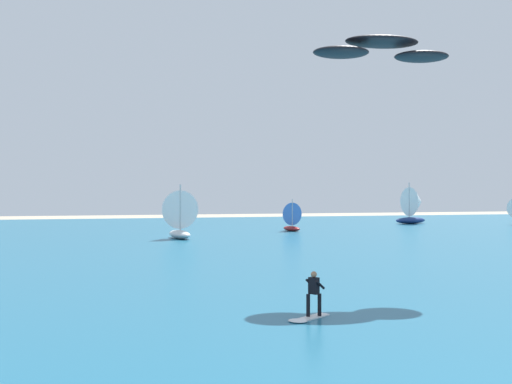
{
  "coord_description": "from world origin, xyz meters",
  "views": [
    {
      "loc": [
        -4.64,
        -1.77,
        4.75
      ],
      "look_at": [
        0.72,
        21.12,
        4.62
      ],
      "focal_mm": 42.79,
      "sensor_mm": 36.0,
      "label": 1
    }
  ],
  "objects_px": {
    "sailboat_mid_left": "(289,216)",
    "kitesurfer": "(311,302)",
    "sailboat_trailing": "(177,214)",
    "sailboat_far_right": "(414,205)",
    "kite": "(382,49)"
  },
  "relations": [
    {
      "from": "sailboat_mid_left",
      "to": "sailboat_far_right",
      "type": "relative_size",
      "value": 0.64
    },
    {
      "from": "kitesurfer",
      "to": "sailboat_mid_left",
      "type": "bearing_deg",
      "value": 74.63
    },
    {
      "from": "sailboat_mid_left",
      "to": "sailboat_trailing",
      "type": "bearing_deg",
      "value": -151.57
    },
    {
      "from": "kitesurfer",
      "to": "sailboat_mid_left",
      "type": "xyz_separation_m",
      "value": [
        12.02,
        43.71,
        1.0
      ]
    },
    {
      "from": "kite",
      "to": "sailboat_far_right",
      "type": "relative_size",
      "value": 1.24
    },
    {
      "from": "kitesurfer",
      "to": "sailboat_mid_left",
      "type": "height_order",
      "value": "sailboat_mid_left"
    },
    {
      "from": "sailboat_mid_left",
      "to": "kitesurfer",
      "type": "bearing_deg",
      "value": -105.37
    },
    {
      "from": "sailboat_mid_left",
      "to": "sailboat_far_right",
      "type": "height_order",
      "value": "sailboat_far_right"
    },
    {
      "from": "kitesurfer",
      "to": "sailboat_far_right",
      "type": "height_order",
      "value": "sailboat_far_right"
    },
    {
      "from": "kitesurfer",
      "to": "kite",
      "type": "height_order",
      "value": "kite"
    },
    {
      "from": "sailboat_trailing",
      "to": "sailboat_far_right",
      "type": "xyz_separation_m",
      "value": [
        33.27,
        16.84,
        0.19
      ]
    },
    {
      "from": "kite",
      "to": "kitesurfer",
      "type": "bearing_deg",
      "value": -132.95
    },
    {
      "from": "kite",
      "to": "sailboat_mid_left",
      "type": "height_order",
      "value": "kite"
    },
    {
      "from": "sailboat_far_right",
      "to": "sailboat_trailing",
      "type": "bearing_deg",
      "value": -153.15
    },
    {
      "from": "kite",
      "to": "sailboat_far_right",
      "type": "xyz_separation_m",
      "value": [
        26.79,
        47.63,
        -8.73
      ]
    }
  ]
}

